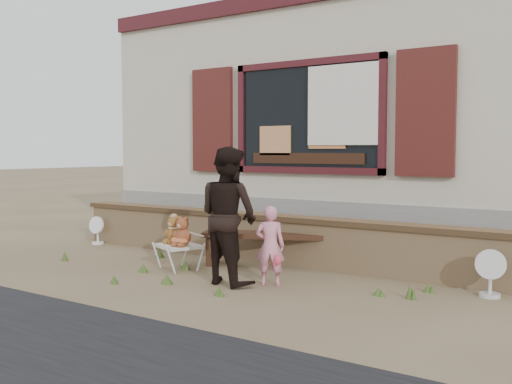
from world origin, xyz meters
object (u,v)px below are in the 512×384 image
Objects in this scene: teddy_bear_right at (183,231)px; child at (270,245)px; folding_chair at (179,247)px; teddy_bear_left at (174,229)px; adult at (228,215)px; bench at (270,242)px.

teddy_bear_right is 0.42× the size of child.
teddy_bear_right is (0.13, -0.06, 0.23)m from folding_chair.
child is at bearing 17.85° from teddy_bear_left.
adult is at bearing 8.71° from teddy_bear_right.
teddy_bear_right is at bearing -155.15° from bench.
teddy_bear_right is 0.24× the size of adult.
teddy_bear_left is 1.25m from adult.
teddy_bear_right reaches higher than bench.
teddy_bear_left is (-0.13, 0.06, 0.22)m from folding_chair.
folding_chair is at bearing -31.74° from child.
bench is at bearing 66.50° from folding_chair.
child is (1.62, -0.16, -0.05)m from teddy_bear_left.
bench is 4.58× the size of teddy_bear_right.
adult is (1.16, -0.35, 0.28)m from teddy_bear_left.
teddy_bear_right is at bearing 0.00° from teddy_bear_left.
teddy_bear_right is at bearing 0.00° from folding_chair.
child is (1.36, -0.05, -0.06)m from teddy_bear_right.
teddy_bear_left is 0.97× the size of teddy_bear_right.
adult is (1.03, -0.29, 0.50)m from folding_chair.
teddy_bear_right is 0.98m from adult.
folding_chair is 1.73× the size of teddy_bear_right.
child reaches higher than teddy_bear_left.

